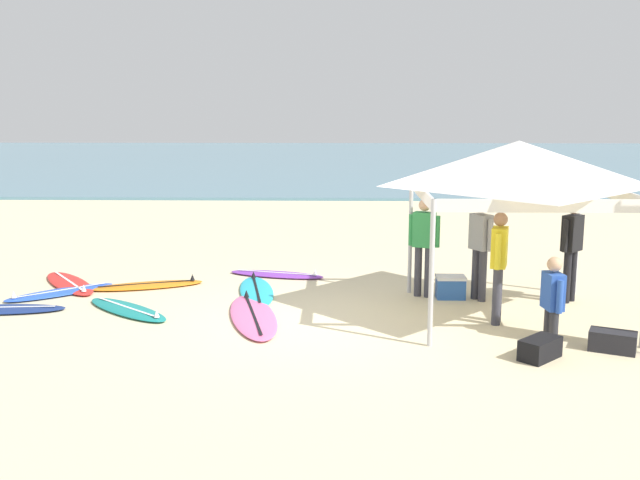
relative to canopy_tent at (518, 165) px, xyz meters
The scene contains 18 objects.
ground_plane 3.90m from the canopy_tent, behind, with size 80.00×80.00×0.00m, color beige.
sea 32.08m from the canopy_tent, 95.48° to the left, with size 80.00×36.00×0.10m, color #568499.
canopy_tent is the anchor object (origin of this frame).
surfboard_orange 6.85m from the canopy_tent, 164.42° to the left, with size 2.09×1.16×0.19m.
surfboard_teal 6.55m from the canopy_tent, behind, with size 1.84×1.72×0.19m.
surfboard_cyan 4.97m from the canopy_tent, 161.70° to the left, with size 0.93×2.21×0.19m.
surfboard_red 8.23m from the canopy_tent, 166.48° to the left, with size 1.72×2.07×0.19m.
surfboard_pink 4.68m from the canopy_tent, behind, with size 1.22×2.62×0.19m.
surfboard_purple 5.26m from the canopy_tent, 145.74° to the left, with size 1.96×0.97×0.19m.
surfboard_blue 8.05m from the canopy_tent, behind, with size 1.80×1.66×0.19m.
person_green 2.22m from the canopy_tent, 136.29° to the left, with size 0.52×0.34×1.71m.
person_yellow 1.47m from the canopy_tent, 130.48° to the right, with size 0.32×0.53×1.71m.
person_grey 1.74m from the canopy_tent, 108.23° to the left, with size 0.37×0.48×1.71m.
person_black 2.04m from the canopy_tent, 37.62° to the left, with size 0.42×0.41×1.71m.
person_blue 2.09m from the canopy_tent, 75.17° to the right, with size 0.26×0.55×1.20m.
gear_bag_near_tent 2.97m from the canopy_tent, 92.07° to the right, with size 0.60×0.32×0.28m, color black.
gear_bag_by_pole 2.94m from the canopy_tent, 58.38° to the right, with size 0.60×0.32×0.28m, color #232328.
cooler_box 2.57m from the canopy_tent, 125.41° to the left, with size 0.50×0.36×0.39m.
Camera 1 is at (0.31, -10.75, 3.29)m, focal length 40.95 mm.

